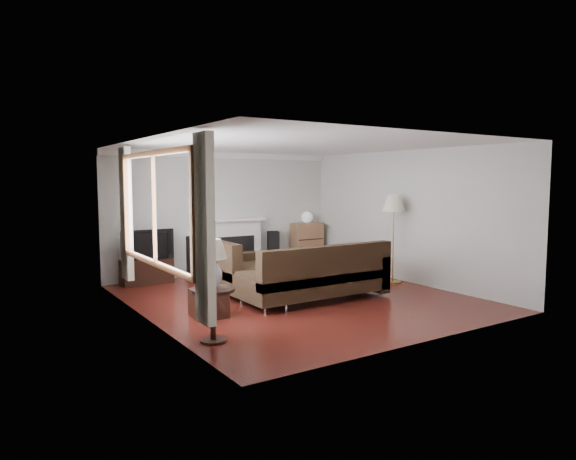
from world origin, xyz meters
TOP-DOWN VIEW (x-y plane):
  - room at (0.00, 0.00)m, footprint 5.10×5.60m
  - window at (-2.45, -0.20)m, footprint 0.12×2.74m
  - curtain_near at (-2.40, -1.72)m, footprint 0.10×0.35m
  - curtain_far at (-2.40, 1.32)m, footprint 0.10×0.35m
  - fireplace at (0.15, 2.64)m, footprint 1.40×0.26m
  - tv_stand at (-1.73, 2.50)m, footprint 0.93×0.42m
  - television at (-1.73, 2.50)m, footprint 0.98×0.13m
  - speaker_left at (-0.76, 2.55)m, footprint 0.25×0.29m
  - speaker_right at (1.08, 2.55)m, footprint 0.32×0.34m
  - bookshelf at (1.96, 2.53)m, footprint 0.71×0.34m
  - globe_lamp at (1.96, 2.53)m, footprint 0.26×0.26m
  - sectional_sofa at (0.12, -0.28)m, footprint 2.68×1.96m
  - coffee_table at (0.17, 1.11)m, footprint 1.18×0.72m
  - footstool at (-1.73, -0.29)m, footprint 0.50×0.50m
  - floor_lamp at (2.21, 0.07)m, footprint 0.52×0.52m
  - side_table at (-2.15, -1.36)m, footprint 0.52×0.52m
  - table_lamp at (-2.15, -1.36)m, footprint 0.36×0.36m

SIDE VIEW (x-z plane):
  - footstool at x=-1.73m, z-range 0.00..0.39m
  - coffee_table at x=0.17m, z-range 0.00..0.44m
  - tv_stand at x=-1.73m, z-range 0.00..0.46m
  - side_table at x=-2.15m, z-range 0.00..0.65m
  - speaker_left at x=-0.76m, z-range 0.00..0.83m
  - speaker_right at x=1.08m, z-range 0.00..0.83m
  - sectional_sofa at x=0.12m, z-range 0.00..0.87m
  - bookshelf at x=1.96m, z-range 0.00..0.97m
  - fireplace at x=0.15m, z-range 0.00..1.15m
  - television at x=-1.73m, z-range 0.46..1.03m
  - floor_lamp at x=2.21m, z-range 0.00..1.66m
  - table_lamp at x=-2.15m, z-range 0.65..1.24m
  - globe_lamp at x=1.96m, z-range 0.97..1.23m
  - room at x=0.00m, z-range -0.02..2.52m
  - curtain_near at x=-2.40m, z-range 0.35..2.45m
  - curtain_far at x=-2.40m, z-range 0.35..2.45m
  - window at x=-2.45m, z-range 0.78..2.32m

